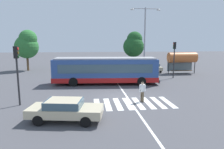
# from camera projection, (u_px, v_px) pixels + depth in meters

# --- Properties ---
(ground_plane) EXTENTS (160.00, 160.00, 0.00)m
(ground_plane) POSITION_uv_depth(u_px,v_px,m) (122.00, 97.00, 17.67)
(ground_plane) COLOR #47474C
(city_transit_bus) EXTENTS (12.17, 3.45, 3.06)m
(city_transit_bus) POSITION_uv_depth(u_px,v_px,m) (106.00, 70.00, 22.84)
(city_transit_bus) COLOR black
(city_transit_bus) RESTS_ON ground_plane
(pedestrian_crossing_street) EXTENTS (0.56, 0.39, 1.72)m
(pedestrian_crossing_street) POSITION_uv_depth(u_px,v_px,m) (142.00, 90.00, 16.02)
(pedestrian_crossing_street) COLOR brown
(pedestrian_crossing_street) RESTS_ON ground_plane
(foreground_sedan) EXTENTS (4.75, 2.58, 1.35)m
(foreground_sedan) POSITION_uv_depth(u_px,v_px,m) (65.00, 109.00, 12.15)
(foreground_sedan) COLOR black
(foreground_sedan) RESTS_ON ground_plane
(parked_car_blue) EXTENTS (1.90, 4.52, 1.35)m
(parked_car_blue) POSITION_uv_depth(u_px,v_px,m) (70.00, 68.00, 31.80)
(parked_car_blue) COLOR black
(parked_car_blue) RESTS_ON ground_plane
(parked_car_red) EXTENTS (1.88, 4.50, 1.35)m
(parked_car_red) POSITION_uv_depth(u_px,v_px,m) (87.00, 68.00, 31.74)
(parked_car_red) COLOR black
(parked_car_red) RESTS_ON ground_plane
(parked_car_teal) EXTENTS (1.88, 4.50, 1.35)m
(parked_car_teal) POSITION_uv_depth(u_px,v_px,m) (103.00, 67.00, 32.40)
(parked_car_teal) COLOR black
(parked_car_teal) RESTS_ON ground_plane
(parked_car_silver) EXTENTS (2.06, 4.59, 1.35)m
(parked_car_silver) POSITION_uv_depth(u_px,v_px,m) (119.00, 67.00, 32.45)
(parked_car_silver) COLOR black
(parked_car_silver) RESTS_ON ground_plane
(parked_car_black) EXTENTS (2.07, 4.59, 1.35)m
(parked_car_black) POSITION_uv_depth(u_px,v_px,m) (136.00, 67.00, 32.78)
(parked_car_black) COLOR black
(parked_car_black) RESTS_ON ground_plane
(parked_car_champagne) EXTENTS (1.89, 4.51, 1.35)m
(parked_car_champagne) POSITION_uv_depth(u_px,v_px,m) (153.00, 67.00, 32.89)
(parked_car_champagne) COLOR black
(parked_car_champagne) RESTS_ON ground_plane
(traffic_light_near_corner) EXTENTS (0.33, 0.32, 4.53)m
(traffic_light_near_corner) POSITION_uv_depth(u_px,v_px,m) (17.00, 66.00, 14.80)
(traffic_light_near_corner) COLOR #28282B
(traffic_light_near_corner) RESTS_ON ground_plane
(traffic_light_far_corner) EXTENTS (0.33, 0.32, 4.82)m
(traffic_light_far_corner) POSITION_uv_depth(u_px,v_px,m) (174.00, 54.00, 26.26)
(traffic_light_far_corner) COLOR #28282B
(traffic_light_far_corner) RESTS_ON ground_plane
(bus_stop_shelter) EXTENTS (4.36, 1.54, 3.25)m
(bus_stop_shelter) POSITION_uv_depth(u_px,v_px,m) (182.00, 58.00, 30.29)
(bus_stop_shelter) COLOR #28282B
(bus_stop_shelter) RESTS_ON ground_plane
(twin_arm_street_lamp) EXTENTS (4.31, 0.32, 9.48)m
(twin_arm_street_lamp) POSITION_uv_depth(u_px,v_px,m) (145.00, 35.00, 27.61)
(twin_arm_street_lamp) COLOR #939399
(twin_arm_street_lamp) RESTS_ON ground_plane
(background_tree_left) EXTENTS (3.88, 3.88, 6.84)m
(background_tree_left) POSITION_uv_depth(u_px,v_px,m) (27.00, 44.00, 33.12)
(background_tree_left) COLOR brown
(background_tree_left) RESTS_ON ground_plane
(background_tree_right) EXTENTS (3.91, 3.91, 6.79)m
(background_tree_right) POSITION_uv_depth(u_px,v_px,m) (134.00, 45.00, 37.31)
(background_tree_right) COLOR brown
(background_tree_right) RESTS_ON ground_plane
(crosswalk_painted_stripes) EXTENTS (6.20, 3.17, 0.01)m
(crosswalk_painted_stripes) POSITION_uv_depth(u_px,v_px,m) (133.00, 103.00, 15.76)
(crosswalk_painted_stripes) COLOR silver
(crosswalk_painted_stripes) RESTS_ON ground_plane
(lane_center_line) EXTENTS (0.16, 24.00, 0.01)m
(lane_center_line) POSITION_uv_depth(u_px,v_px,m) (123.00, 91.00, 19.68)
(lane_center_line) COLOR silver
(lane_center_line) RESTS_ON ground_plane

